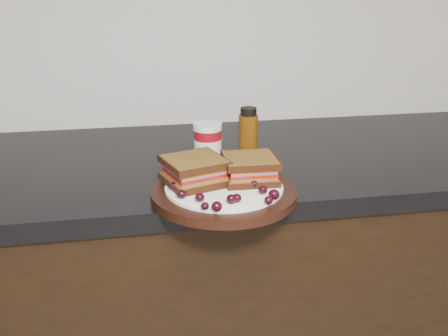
{
  "coord_description": "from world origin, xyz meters",
  "views": [
    {
      "loc": [
        0.01,
        0.58,
        1.28
      ],
      "look_at": [
        0.16,
        1.45,
        0.96
      ],
      "focal_mm": 40.0,
      "sensor_mm": 36.0,
      "label": 1
    }
  ],
  "objects_px": {
    "plate": "(224,193)",
    "oil_bottle": "(248,134)",
    "sandwich_left": "(195,171)",
    "condiment_jar": "(208,144)"
  },
  "relations": [
    {
      "from": "condiment_jar",
      "to": "oil_bottle",
      "type": "relative_size",
      "value": 0.77
    },
    {
      "from": "plate",
      "to": "oil_bottle",
      "type": "relative_size",
      "value": 2.27
    },
    {
      "from": "sandwich_left",
      "to": "oil_bottle",
      "type": "xyz_separation_m",
      "value": [
        0.15,
        0.18,
        0.01
      ]
    },
    {
      "from": "plate",
      "to": "condiment_jar",
      "type": "height_order",
      "value": "condiment_jar"
    },
    {
      "from": "sandwich_left",
      "to": "condiment_jar",
      "type": "xyz_separation_m",
      "value": [
        0.05,
        0.17,
        -0.0
      ]
    },
    {
      "from": "condiment_jar",
      "to": "oil_bottle",
      "type": "distance_m",
      "value": 0.1
    },
    {
      "from": "condiment_jar",
      "to": "plate",
      "type": "bearing_deg",
      "value": -89.53
    },
    {
      "from": "oil_bottle",
      "to": "sandwich_left",
      "type": "bearing_deg",
      "value": -128.74
    },
    {
      "from": "plate",
      "to": "oil_bottle",
      "type": "bearing_deg",
      "value": 65.68
    },
    {
      "from": "plate",
      "to": "condiment_jar",
      "type": "distance_m",
      "value": 0.2
    }
  ]
}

